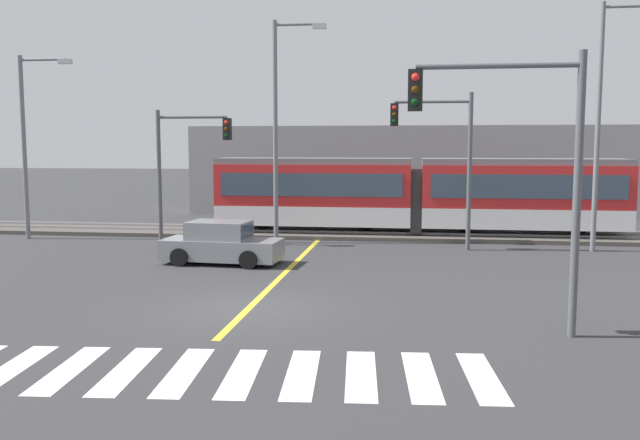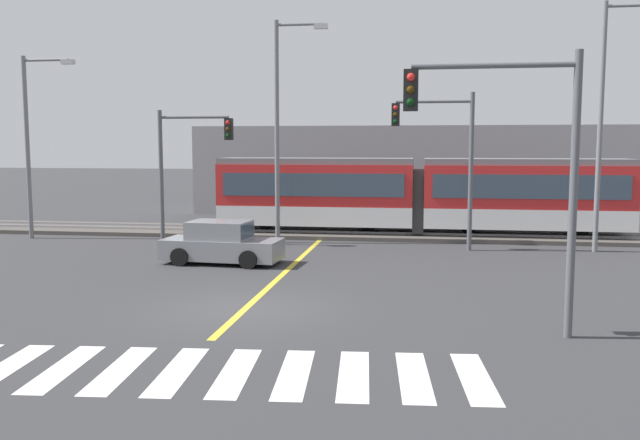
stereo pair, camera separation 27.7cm
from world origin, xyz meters
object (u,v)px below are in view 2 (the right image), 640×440
at_px(traffic_light_far_left, 186,155).
at_px(street_lamp_centre, 281,119).
at_px(light_rail_tram, 418,192).
at_px(traffic_light_near_right, 516,148).
at_px(traffic_light_far_right, 445,147).
at_px(sedan_crossing, 222,244).
at_px(street_lamp_west, 32,135).
at_px(street_lamp_east, 606,113).

distance_m(traffic_light_far_left, street_lamp_centre, 4.32).
relative_size(traffic_light_far_left, street_lamp_centre, 0.60).
relative_size(light_rail_tram, traffic_light_near_right, 2.98).
xyz_separation_m(light_rail_tram, traffic_light_far_left, (-9.71, -3.92, 1.74)).
bearing_deg(traffic_light_far_left, traffic_light_far_right, 0.37).
xyz_separation_m(traffic_light_near_right, street_lamp_centre, (-7.96, 13.29, 1.15)).
bearing_deg(street_lamp_centre, traffic_light_far_left, -165.35).
distance_m(light_rail_tram, sedan_crossing, 10.81).
relative_size(traffic_light_near_right, street_lamp_west, 0.76).
distance_m(light_rail_tram, street_lamp_east, 8.67).
bearing_deg(street_lamp_centre, sedan_crossing, -101.44).
bearing_deg(light_rail_tram, sedan_crossing, -129.91).
xyz_separation_m(sedan_crossing, street_lamp_east, (14.07, 4.79, 4.76)).
relative_size(traffic_light_far_left, street_lamp_west, 0.70).
bearing_deg(street_lamp_east, traffic_light_far_right, -176.11).
relative_size(sedan_crossing, street_lamp_centre, 0.46).
xyz_separation_m(traffic_light_far_right, street_lamp_centre, (-6.83, 0.95, 1.17)).
bearing_deg(light_rail_tram, street_lamp_east, -25.49).
relative_size(traffic_light_far_left, traffic_light_far_right, 0.90).
bearing_deg(traffic_light_far_right, traffic_light_near_right, -84.75).
bearing_deg(street_lamp_east, sedan_crossing, -161.18).
xyz_separation_m(traffic_light_near_right, traffic_light_far_right, (-1.13, 12.33, -0.02)).
bearing_deg(street_lamp_centre, traffic_light_far_right, -7.95).
bearing_deg(street_lamp_centre, traffic_light_near_right, -59.07).
xyz_separation_m(sedan_crossing, traffic_light_far_left, (-2.83, 4.31, 3.09)).
xyz_separation_m(traffic_light_near_right, street_lamp_west, (-19.28, 13.01, 0.52)).
height_order(street_lamp_west, street_lamp_east, street_lamp_east).
relative_size(traffic_light_far_left, street_lamp_east, 0.59).
distance_m(traffic_light_far_left, street_lamp_east, 16.99).
height_order(traffic_light_near_right, street_lamp_west, street_lamp_west).
height_order(sedan_crossing, traffic_light_far_right, traffic_light_far_right).
height_order(light_rail_tram, street_lamp_centre, street_lamp_centre).
bearing_deg(street_lamp_east, light_rail_tram, 154.51).
distance_m(traffic_light_near_right, street_lamp_west, 23.27).
distance_m(light_rail_tram, traffic_light_near_right, 16.46).
xyz_separation_m(traffic_light_far_left, traffic_light_far_right, (10.74, 0.07, 0.35)).
height_order(sedan_crossing, street_lamp_west, street_lamp_west).
relative_size(light_rail_tram, sedan_crossing, 4.29).
height_order(street_lamp_west, street_lamp_centre, street_lamp_centre).
bearing_deg(street_lamp_west, street_lamp_centre, 1.37).
height_order(light_rail_tram, street_lamp_east, street_lamp_east).
distance_m(traffic_light_far_right, street_lamp_east, 6.32).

